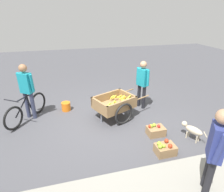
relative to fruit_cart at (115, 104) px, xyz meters
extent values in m
plane|color=#47474C|center=(0.15, 0.10, -0.44)|extent=(24.00, 24.00, 0.00)
cube|color=#937047|center=(0.02, 0.00, -0.04)|extent=(1.33, 1.17, 0.10)
cube|color=#937047|center=(0.50, 0.21, 0.13)|extent=(0.37, 0.76, 0.24)
cube|color=#937047|center=(-0.46, -0.20, 0.13)|extent=(0.37, 0.76, 0.24)
cube|color=#937047|center=(-0.13, 0.34, 0.13)|extent=(1.03, 0.49, 0.24)
cube|color=#937047|center=(0.16, -0.34, 0.13)|extent=(1.03, 0.49, 0.24)
torus|color=black|center=(-0.16, 0.41, -0.12)|extent=(0.61, 0.31, 0.64)
torus|color=black|center=(0.19, -0.40, -0.12)|extent=(0.61, 0.31, 0.64)
cylinder|color=gray|center=(0.02, 0.00, -0.12)|extent=(0.39, 0.82, 0.04)
cylinder|color=#937047|center=(-0.87, -0.01, 0.11)|extent=(0.52, 0.25, 0.04)
cylinder|color=#937047|center=(-0.60, -0.64, 0.11)|extent=(0.52, 0.25, 0.04)
cylinder|color=gray|center=(0.45, 0.19, -0.26)|extent=(0.04, 0.04, 0.35)
ellipsoid|color=gold|center=(0.08, 0.24, 0.16)|extent=(0.18, 0.12, 0.13)
ellipsoid|color=gold|center=(0.08, 0.25, 0.17)|extent=(0.18, 0.13, 0.10)
ellipsoid|color=gold|center=(0.09, 0.26, 0.18)|extent=(0.18, 0.06, 0.05)
ellipsoid|color=gold|center=(0.10, 0.27, 0.19)|extent=(0.19, 0.11, 0.11)
ellipsoid|color=gold|center=(0.11, 0.28, 0.20)|extent=(0.17, 0.13, 0.14)
ellipsoid|color=gold|center=(0.20, 0.17, 0.07)|extent=(0.17, 0.14, 0.13)
ellipsoid|color=gold|center=(0.21, 0.18, 0.08)|extent=(0.16, 0.16, 0.10)
ellipsoid|color=gold|center=(0.22, 0.19, 0.09)|extent=(0.18, 0.06, 0.05)
ellipsoid|color=gold|center=(0.23, 0.20, 0.10)|extent=(0.18, 0.15, 0.09)
ellipsoid|color=gold|center=(0.24, 0.21, 0.11)|extent=(0.16, 0.14, 0.15)
ellipsoid|color=gold|center=(-0.33, -0.16, 0.10)|extent=(0.18, 0.10, 0.14)
ellipsoid|color=gold|center=(-0.32, -0.15, 0.11)|extent=(0.18, 0.15, 0.08)
ellipsoid|color=gold|center=(-0.31, -0.14, 0.12)|extent=(0.19, 0.06, 0.09)
ellipsoid|color=gold|center=(-0.30, -0.13, 0.13)|extent=(0.17, 0.13, 0.15)
ellipsoid|color=gold|center=(-0.21, 0.14, 0.14)|extent=(0.16, 0.15, 0.13)
ellipsoid|color=gold|center=(-0.20, 0.15, 0.15)|extent=(0.16, 0.16, 0.10)
ellipsoid|color=gold|center=(-0.19, 0.16, 0.16)|extent=(0.18, 0.14, 0.05)
ellipsoid|color=gold|center=(-0.18, 0.17, 0.17)|extent=(0.19, 0.08, 0.10)
ellipsoid|color=gold|center=(-0.18, 0.18, 0.18)|extent=(0.17, 0.07, 0.15)
ellipsoid|color=gold|center=(-0.45, -0.05, 0.10)|extent=(0.18, 0.09, 0.14)
ellipsoid|color=gold|center=(-0.44, -0.04, 0.11)|extent=(0.17, 0.16, 0.09)
ellipsoid|color=gold|center=(-0.42, -0.03, 0.12)|extent=(0.19, 0.05, 0.07)
ellipsoid|color=gold|center=(-0.42, -0.02, 0.13)|extent=(0.18, 0.12, 0.13)
ellipsoid|color=gold|center=(-0.08, -0.23, 0.13)|extent=(0.18, 0.10, 0.15)
ellipsoid|color=gold|center=(-0.06, -0.21, 0.14)|extent=(0.17, 0.14, 0.04)
ellipsoid|color=gold|center=(-0.05, -0.20, 0.15)|extent=(0.17, 0.13, 0.13)
ellipsoid|color=gold|center=(-0.02, -0.30, 0.10)|extent=(0.17, 0.12, 0.15)
ellipsoid|color=gold|center=(0.00, -0.29, 0.11)|extent=(0.17, 0.14, 0.05)
ellipsoid|color=gold|center=(0.01, -0.27, 0.12)|extent=(0.18, 0.13, 0.13)
ellipsoid|color=gold|center=(-0.27, -0.32, 0.08)|extent=(0.17, 0.14, 0.14)
ellipsoid|color=gold|center=(-0.25, -0.31, 0.09)|extent=(0.19, 0.07, 0.08)
ellipsoid|color=gold|center=(-0.24, -0.30, 0.10)|extent=(0.19, 0.11, 0.08)
ellipsoid|color=gold|center=(-0.23, -0.29, 0.11)|extent=(0.19, 0.06, 0.13)
ellipsoid|color=gold|center=(-0.28, -0.17, 0.10)|extent=(0.16, 0.16, 0.13)
ellipsoid|color=gold|center=(-0.27, -0.16, 0.11)|extent=(0.17, 0.16, 0.08)
ellipsoid|color=gold|center=(-0.26, -0.15, 0.12)|extent=(0.19, 0.11, 0.09)
ellipsoid|color=gold|center=(-0.25, -0.14, 0.13)|extent=(0.18, 0.08, 0.14)
ellipsoid|color=gold|center=(-0.44, 0.02, 0.17)|extent=(0.17, 0.15, 0.13)
ellipsoid|color=gold|center=(-0.44, 0.02, 0.18)|extent=(0.17, 0.15, 0.10)
ellipsoid|color=gold|center=(-0.43, 0.03, 0.19)|extent=(0.16, 0.17, 0.05)
ellipsoid|color=gold|center=(-0.42, 0.04, 0.20)|extent=(0.18, 0.14, 0.09)
ellipsoid|color=gold|center=(-0.41, 0.05, 0.21)|extent=(0.18, 0.09, 0.14)
ellipsoid|color=gold|center=(-0.22, 0.14, 0.09)|extent=(0.18, 0.08, 0.14)
ellipsoid|color=gold|center=(-0.22, 0.15, 0.10)|extent=(0.19, 0.12, 0.10)
ellipsoid|color=gold|center=(-0.21, 0.16, 0.11)|extent=(0.19, 0.09, 0.05)
ellipsoid|color=gold|center=(-0.20, 0.17, 0.12)|extent=(0.19, 0.12, 0.10)
ellipsoid|color=gold|center=(-0.19, 0.18, 0.13)|extent=(0.15, 0.14, 0.15)
cylinder|color=black|center=(-1.08, -0.35, -0.05)|extent=(0.11, 0.11, 0.77)
cylinder|color=black|center=(-0.99, -0.55, -0.05)|extent=(0.11, 0.11, 0.77)
cube|color=teal|center=(-1.04, -0.45, 0.61)|extent=(0.32, 0.39, 0.55)
sphere|color=tan|center=(-1.04, -0.45, 1.02)|extent=(0.21, 0.21, 0.21)
cylinder|color=teal|center=(-1.12, -0.25, 0.64)|extent=(0.08, 0.10, 0.50)
cylinder|color=teal|center=(-0.95, -0.66, 0.64)|extent=(0.08, 0.09, 0.50)
torus|color=black|center=(2.78, -0.10, -0.11)|extent=(0.42, 0.58, 0.66)
torus|color=black|center=(2.23, -0.93, -0.11)|extent=(0.42, 0.58, 0.66)
cylinder|color=black|center=(2.50, -0.52, 0.29)|extent=(0.36, 0.52, 0.04)
cylinder|color=black|center=(2.44, -0.62, 0.12)|extent=(0.09, 0.11, 0.45)
cylinder|color=black|center=(2.60, -0.37, 0.07)|extent=(0.33, 0.46, 0.43)
ellipsoid|color=black|center=(2.43, -0.63, 0.38)|extent=(0.20, 0.08, 0.06)
cylinder|color=black|center=(2.75, -0.14, 0.39)|extent=(0.40, 0.28, 0.03)
cylinder|color=#333851|center=(2.33, -0.58, -0.03)|extent=(0.11, 0.11, 0.82)
cylinder|color=#333851|center=(2.51, -0.70, -0.03)|extent=(0.11, 0.11, 0.82)
cube|color=teal|center=(2.42, -0.64, 0.67)|extent=(0.39, 0.36, 0.58)
sphere|color=#9E704C|center=(2.42, -0.64, 1.10)|extent=(0.22, 0.22, 0.22)
cylinder|color=teal|center=(2.24, -0.52, 0.70)|extent=(0.08, 0.16, 0.53)
cylinder|color=teal|center=(2.60, -0.76, 0.70)|extent=(0.08, 0.14, 0.53)
ellipsoid|color=beige|center=(-1.59, 1.55, -0.17)|extent=(0.34, 0.48, 0.18)
sphere|color=beige|center=(-1.48, 1.30, -0.11)|extent=(0.14, 0.14, 0.14)
cylinder|color=beige|center=(-1.70, 1.80, -0.13)|extent=(0.07, 0.11, 0.12)
cylinder|color=beige|center=(-1.49, 1.45, -0.35)|extent=(0.04, 0.04, 0.18)
cylinder|color=beige|center=(-1.59, 1.41, -0.35)|extent=(0.04, 0.04, 0.18)
cylinder|color=beige|center=(-1.59, 1.69, -0.35)|extent=(0.04, 0.04, 0.18)
cylinder|color=beige|center=(-1.69, 1.65, -0.35)|extent=(0.04, 0.04, 0.18)
cylinder|color=orange|center=(1.40, -0.84, -0.30)|extent=(0.28, 0.28, 0.28)
cube|color=#99754C|center=(-0.67, 1.83, -0.33)|extent=(0.44, 0.32, 0.22)
sphere|color=#99BF33|center=(-0.59, 1.88, -0.18)|extent=(0.08, 0.08, 0.08)
sphere|color=#99BF33|center=(-0.50, 1.88, -0.17)|extent=(0.09, 0.09, 0.09)
sphere|color=#B23319|center=(-0.74, 1.74, -0.17)|extent=(0.10, 0.10, 0.10)
sphere|color=#B23319|center=(-0.55, 1.76, -0.18)|extent=(0.08, 0.08, 0.08)
sphere|color=#99BF33|center=(-0.53, 1.79, -0.17)|extent=(0.10, 0.10, 0.10)
sphere|color=#99BF33|center=(-0.56, 1.84, -0.18)|extent=(0.07, 0.07, 0.07)
sphere|color=#B23319|center=(-0.72, 1.92, -0.17)|extent=(0.10, 0.10, 0.10)
cube|color=#99754C|center=(-0.80, 1.12, -0.33)|extent=(0.44, 0.32, 0.22)
sphere|color=red|center=(-0.86, 1.15, -0.18)|extent=(0.07, 0.07, 0.07)
sphere|color=red|center=(-0.86, 1.12, -0.18)|extent=(0.08, 0.08, 0.08)
sphere|color=#B23319|center=(-0.63, 1.09, -0.17)|extent=(0.09, 0.09, 0.09)
sphere|color=#99BF33|center=(-0.67, 1.09, -0.17)|extent=(0.09, 0.09, 0.09)
sphere|color=#99BF33|center=(-0.76, 1.07, -0.17)|extent=(0.09, 0.09, 0.09)
cylinder|color=black|center=(-0.84, 2.87, -0.02)|extent=(0.11, 0.11, 0.84)
cylinder|color=black|center=(-0.72, 3.05, -0.02)|extent=(0.11, 0.11, 0.84)
cube|color=navy|center=(-0.78, 2.96, 0.70)|extent=(0.36, 0.39, 0.59)
sphere|color=tan|center=(-0.78, 2.96, 1.14)|extent=(0.23, 0.23, 0.23)
cylinder|color=navy|center=(-0.91, 2.78, 0.73)|extent=(0.08, 0.16, 0.54)
cylinder|color=navy|center=(-0.65, 3.14, 0.73)|extent=(0.08, 0.14, 0.54)
camera|label=1|loc=(1.36, 4.82, 2.51)|focal=30.50mm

